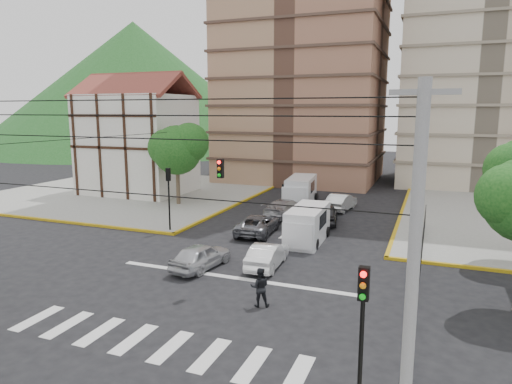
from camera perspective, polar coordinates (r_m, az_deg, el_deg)
The scene contains 21 objects.
ground at distance 22.89m, azimuth -4.25°, elevation -11.60°, with size 160.00×160.00×0.00m, color black.
sidewalk_nw at distance 49.58m, azimuth -15.23°, elevation 0.05°, with size 26.00×26.00×0.15m, color gray.
crosswalk_stripes at distance 18.17m, azimuth -12.84°, elevation -17.91°, with size 12.00×2.40×0.01m, color silver.
stop_line at distance 23.90m, azimuth -2.99°, elevation -10.61°, with size 13.00×0.40×0.01m, color silver.
tudor_building at distance 48.38m, azimuth -14.56°, elevation 6.02°, with size 10.80×8.05×12.23m.
distant_hill at distance 110.02m, azimuth -14.82°, elevation 12.72°, with size 70.00×70.00×28.00m, color #1B511B.
park_fence at distance 25.12m, azimuth 19.76°, elevation -10.18°, with size 0.10×22.50×1.66m, color black, non-canonical shape.
tree_tudor at distance 41.16m, azimuth -9.74°, elevation 5.48°, with size 5.39×4.40×7.43m.
traffic_light_se at distance 12.63m, azimuth 13.14°, elevation -15.26°, with size 0.28×0.22×4.40m.
traffic_light_nw at distance 32.33m, azimuth -10.86°, elevation 0.43°, with size 0.28×0.22×4.40m.
traffic_light_hanging at distance 19.62m, azimuth -7.04°, elevation 2.54°, with size 18.00×9.12×0.92m.
utility_pole_se at distance 10.80m, azimuth 18.96°, elevation -10.51°, with size 1.40×0.28×9.00m.
van_right_lane at distance 29.76m, azimuth 6.36°, elevation -4.23°, with size 2.14×5.13×2.29m.
van_left_lane at distance 41.81m, azimuth 5.55°, elevation 0.10°, with size 2.72×5.68×2.47m.
car_silver_front_left at distance 25.13m, azimuth -6.94°, elevation -7.95°, with size 1.64×4.09×1.39m, color silver.
car_white_front_right at distance 25.20m, azimuth 1.42°, elevation -7.88°, with size 1.42×4.08×1.34m, color white.
car_grey_mid_left at distance 31.74m, azimuth 0.24°, elevation -4.06°, with size 2.26×4.89×1.36m, color slate.
car_silver_rear_left at distance 36.69m, azimuth 3.74°, elevation -2.03°, with size 2.07×5.10×1.48m, color #ADACB1.
car_darkgrey_mid_right at distance 35.06m, azimuth 8.65°, elevation -2.66°, with size 1.81×4.50×1.53m, color #29282B.
car_white_rear_right at distance 39.80m, azimuth 10.57°, elevation -1.22°, with size 1.56×4.47×1.47m, color silver.
pedestrian_crosswalk at distance 20.33m, azimuth 0.48°, elevation -11.80°, with size 0.85×0.66×1.75m, color black.
Camera 1 is at (9.25, -19.14, 8.48)m, focal length 32.00 mm.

